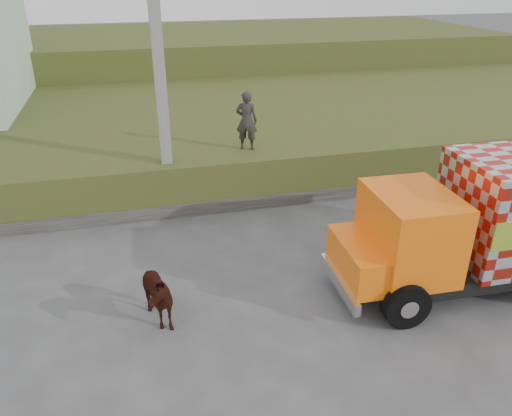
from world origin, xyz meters
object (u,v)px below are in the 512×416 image
object	(u,v)px
utility_pole	(159,71)
cargo_truck	(505,221)
cow	(152,295)
pedestrian	(247,121)

from	to	relation	value
utility_pole	cargo_truck	world-z (taller)	utility_pole
cow	pedestrian	size ratio (longest dim) A/B	0.84
pedestrian	utility_pole	bearing A→B (deg)	34.87
pedestrian	cargo_truck	bearing A→B (deg)	147.35
utility_pole	cow	distance (m)	6.25
utility_pole	cow	size ratio (longest dim) A/B	5.39
cargo_truck	cow	xyz separation A→B (m)	(-7.65, 0.45, -0.92)
cargo_truck	cow	distance (m)	7.71
cargo_truck	cow	world-z (taller)	cargo_truck
cargo_truck	cow	bearing A→B (deg)	178.53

